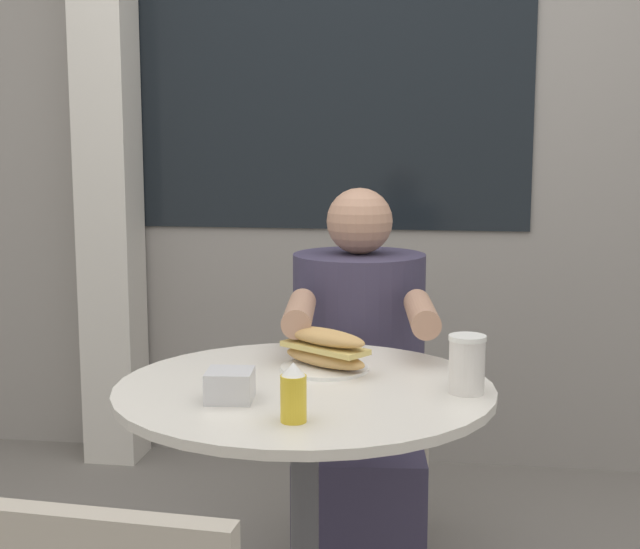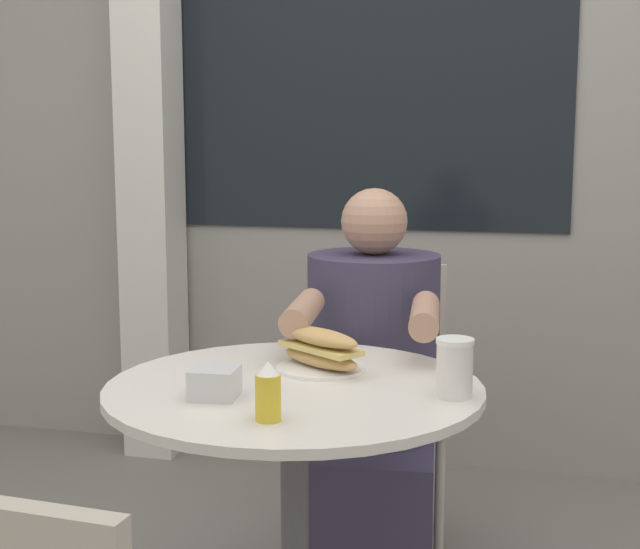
{
  "view_description": "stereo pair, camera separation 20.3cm",
  "coord_description": "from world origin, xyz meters",
  "px_view_note": "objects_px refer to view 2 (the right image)",
  "views": [
    {
      "loc": [
        0.3,
        -1.77,
        1.26
      ],
      "look_at": [
        0.0,
        0.22,
        0.95
      ],
      "focal_mm": 50.0,
      "sensor_mm": 36.0,
      "label": 1
    },
    {
      "loc": [
        0.5,
        -1.73,
        1.26
      ],
      "look_at": [
        0.0,
        0.22,
        0.95
      ],
      "focal_mm": 50.0,
      "sensor_mm": 36.0,
      "label": 2
    }
  ],
  "objects_px": {
    "sandwich_on_plate": "(321,352)",
    "condiment_bottle": "(268,392)",
    "diner_chair": "(388,378)",
    "cafe_table": "(295,474)",
    "seated_diner": "(371,424)",
    "drink_cup": "(455,368)"
  },
  "relations": [
    {
      "from": "cafe_table",
      "to": "diner_chair",
      "type": "xyz_separation_m",
      "value": [
        0.04,
        0.94,
        -0.03
      ]
    },
    {
      "from": "sandwich_on_plate",
      "to": "drink_cup",
      "type": "xyz_separation_m",
      "value": [
        0.31,
        -0.14,
        0.02
      ]
    },
    {
      "from": "diner_chair",
      "to": "sandwich_on_plate",
      "type": "distance_m",
      "value": 0.85
    },
    {
      "from": "diner_chair",
      "to": "sandwich_on_plate",
      "type": "xyz_separation_m",
      "value": [
        -0.01,
        -0.81,
        0.27
      ]
    },
    {
      "from": "cafe_table",
      "to": "sandwich_on_plate",
      "type": "relative_size",
      "value": 3.5
    },
    {
      "from": "diner_chair",
      "to": "drink_cup",
      "type": "relative_size",
      "value": 7.35
    },
    {
      "from": "cafe_table",
      "to": "sandwich_on_plate",
      "type": "xyz_separation_m",
      "value": [
        0.02,
        0.13,
        0.24
      ]
    },
    {
      "from": "diner_chair",
      "to": "sandwich_on_plate",
      "type": "relative_size",
      "value": 3.86
    },
    {
      "from": "drink_cup",
      "to": "condiment_bottle",
      "type": "xyz_separation_m",
      "value": [
        -0.31,
        -0.23,
        -0.01
      ]
    },
    {
      "from": "sandwich_on_plate",
      "to": "condiment_bottle",
      "type": "xyz_separation_m",
      "value": [
        -0.0,
        -0.37,
        0.01
      ]
    },
    {
      "from": "seated_diner",
      "to": "condiment_bottle",
      "type": "height_order",
      "value": "seated_diner"
    },
    {
      "from": "condiment_bottle",
      "to": "cafe_table",
      "type": "bearing_deg",
      "value": 94.77
    },
    {
      "from": "drink_cup",
      "to": "condiment_bottle",
      "type": "distance_m",
      "value": 0.39
    },
    {
      "from": "cafe_table",
      "to": "seated_diner",
      "type": "relative_size",
      "value": 0.7
    },
    {
      "from": "cafe_table",
      "to": "seated_diner",
      "type": "height_order",
      "value": "seated_diner"
    },
    {
      "from": "drink_cup",
      "to": "condiment_bottle",
      "type": "bearing_deg",
      "value": -143.1
    },
    {
      "from": "condiment_bottle",
      "to": "diner_chair",
      "type": "bearing_deg",
      "value": 89.16
    },
    {
      "from": "cafe_table",
      "to": "diner_chair",
      "type": "distance_m",
      "value": 0.94
    },
    {
      "from": "seated_diner",
      "to": "drink_cup",
      "type": "xyz_separation_m",
      "value": [
        0.28,
        -0.6,
        0.33
      ]
    },
    {
      "from": "sandwich_on_plate",
      "to": "condiment_bottle",
      "type": "height_order",
      "value": "condiment_bottle"
    },
    {
      "from": "cafe_table",
      "to": "condiment_bottle",
      "type": "height_order",
      "value": "condiment_bottle"
    },
    {
      "from": "diner_chair",
      "to": "drink_cup",
      "type": "bearing_deg",
      "value": 100.8
    }
  ]
}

